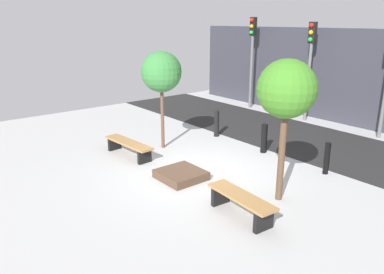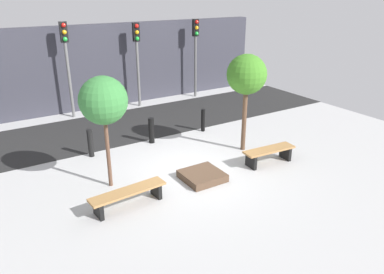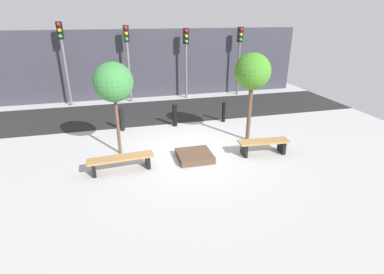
% 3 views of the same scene
% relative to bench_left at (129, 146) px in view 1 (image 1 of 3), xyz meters
% --- Properties ---
extents(ground_plane, '(18.00, 18.00, 0.00)m').
position_rel_bench_left_xyz_m(ground_plane, '(2.30, 0.78, -0.33)').
color(ground_plane, '#AEAEAE').
extents(road_strip, '(18.00, 3.71, 0.01)m').
position_rel_bench_left_xyz_m(road_strip, '(2.30, 5.48, -0.32)').
color(road_strip, '#242424').
rests_on(road_strip, ground).
extents(building_facade, '(16.20, 0.50, 3.59)m').
position_rel_bench_left_xyz_m(building_facade, '(2.30, 8.54, 1.47)').
color(building_facade, '#33333D').
rests_on(building_facade, ground).
extents(bench_left, '(1.96, 0.57, 0.44)m').
position_rel_bench_left_xyz_m(bench_left, '(0.00, 0.00, 0.00)').
color(bench_left, black).
rests_on(bench_left, ground).
extents(bench_right, '(1.71, 0.58, 0.48)m').
position_rel_bench_left_xyz_m(bench_right, '(4.61, -0.00, 0.01)').
color(bench_right, black).
rests_on(bench_right, ground).
extents(planter_bed, '(1.08, 1.05, 0.21)m').
position_rel_bench_left_xyz_m(planter_bed, '(2.30, 0.20, -0.22)').
color(planter_bed, '#503A2A').
rests_on(planter_bed, ground).
extents(tree_behind_left_bench, '(1.23, 1.23, 3.02)m').
position_rel_bench_left_xyz_m(tree_behind_left_bench, '(0.00, 1.23, 2.06)').
color(tree_behind_left_bench, brown).
rests_on(tree_behind_left_bench, ground).
extents(tree_behind_right_bench, '(1.25, 1.25, 3.15)m').
position_rel_bench_left_xyz_m(tree_behind_right_bench, '(4.61, 1.23, 2.17)').
color(tree_behind_right_bench, brown).
rests_on(tree_behind_right_bench, ground).
extents(bollard_far_left, '(0.17, 0.17, 0.91)m').
position_rel_bench_left_xyz_m(bollard_far_left, '(0.17, 3.38, 0.13)').
color(bollard_far_left, black).
rests_on(bollard_far_left, ground).
extents(bollard_left, '(0.19, 0.19, 0.90)m').
position_rel_bench_left_xyz_m(bollard_left, '(2.30, 3.38, 0.12)').
color(bollard_left, black).
rests_on(bollard_left, ground).
extents(bollard_center, '(0.15, 0.15, 0.86)m').
position_rel_bench_left_xyz_m(bollard_center, '(4.44, 3.38, 0.10)').
color(bollard_center, black).
rests_on(bollard_center, ground).
extents(traffic_light_west, '(0.28, 0.27, 4.01)m').
position_rel_bench_left_xyz_m(traffic_light_west, '(-2.21, 7.62, 2.42)').
color(traffic_light_west, '#606060').
rests_on(traffic_light_west, ground).
extents(traffic_light_mid_west, '(0.28, 0.27, 3.82)m').
position_rel_bench_left_xyz_m(traffic_light_mid_west, '(0.80, 7.62, 2.31)').
color(traffic_light_mid_west, slate).
rests_on(traffic_light_mid_west, ground).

